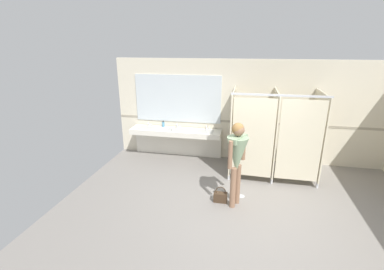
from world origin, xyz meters
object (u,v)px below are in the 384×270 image
handbag (220,197)px  soap_dispenser (163,124)px  person_standing (237,155)px  paper_cup (173,129)px

handbag → soap_dispenser: size_ratio=1.91×
soap_dispenser → person_standing: bearing=-46.2°
person_standing → handbag: person_standing is taller
person_standing → handbag: 1.00m
person_standing → paper_cup: bearing=132.5°
person_standing → paper_cup: (-1.76, 1.92, -0.19)m
person_standing → soap_dispenser: (-2.13, 2.22, -0.17)m
handbag → soap_dispenser: (-1.85, 2.17, 0.79)m
soap_dispenser → paper_cup: 0.47m
soap_dispenser → paper_cup: soap_dispenser is taller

